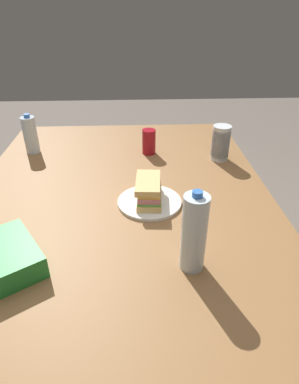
{
  "coord_description": "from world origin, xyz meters",
  "views": [
    {
      "loc": [
        -1.1,
        -0.06,
        1.42
      ],
      "look_at": [
        -0.05,
        -0.11,
        0.78
      ],
      "focal_mm": 30.87,
      "sensor_mm": 36.0,
      "label": 1
    }
  ],
  "objects_px": {
    "chip_bag": "(9,256)",
    "water_bottle_spare": "(30,135)",
    "sandwich": "(149,191)",
    "soda_can_red": "(149,142)",
    "plastic_cup_stack": "(221,143)",
    "dining_table": "(121,212)",
    "water_bottle_tall": "(194,233)",
    "paper_plate": "(150,202)"
  },
  "relations": [
    {
      "from": "chip_bag",
      "to": "water_bottle_spare",
      "type": "distance_m",
      "value": 0.82
    },
    {
      "from": "sandwich",
      "to": "soda_can_red",
      "type": "xyz_separation_m",
      "value": [
        0.45,
        -0.02,
        0.01
      ]
    },
    {
      "from": "plastic_cup_stack",
      "to": "water_bottle_spare",
      "type": "distance_m",
      "value": 0.92
    },
    {
      "from": "dining_table",
      "to": "water_bottle_tall",
      "type": "distance_m",
      "value": 0.49
    },
    {
      "from": "water_bottle_spare",
      "to": "water_bottle_tall",
      "type": "bearing_deg",
      "value": -141.45
    },
    {
      "from": "paper_plate",
      "to": "soda_can_red",
      "type": "bearing_deg",
      "value": -2.27
    },
    {
      "from": "plastic_cup_stack",
      "to": "water_bottle_spare",
      "type": "height_order",
      "value": "water_bottle_spare"
    },
    {
      "from": "paper_plate",
      "to": "sandwich",
      "type": "relative_size",
      "value": 1.29
    },
    {
      "from": "dining_table",
      "to": "water_bottle_spare",
      "type": "height_order",
      "value": "water_bottle_spare"
    },
    {
      "from": "dining_table",
      "to": "paper_plate",
      "type": "height_order",
      "value": "paper_plate"
    },
    {
      "from": "sandwich",
      "to": "plastic_cup_stack",
      "type": "distance_m",
      "value": 0.51
    },
    {
      "from": "chip_bag",
      "to": "water_bottle_tall",
      "type": "xyz_separation_m",
      "value": [
        -0.03,
        -0.53,
        0.09
      ]
    },
    {
      "from": "chip_bag",
      "to": "water_bottle_spare",
      "type": "xyz_separation_m",
      "value": [
        0.81,
        0.14,
        0.06
      ]
    },
    {
      "from": "plastic_cup_stack",
      "to": "dining_table",
      "type": "bearing_deg",
      "value": 124.74
    },
    {
      "from": "chip_bag",
      "to": "water_bottle_spare",
      "type": "bearing_deg",
      "value": 155.87
    },
    {
      "from": "dining_table",
      "to": "water_bottle_spare",
      "type": "relative_size",
      "value": 8.32
    },
    {
      "from": "water_bottle_tall",
      "to": "plastic_cup_stack",
      "type": "xyz_separation_m",
      "value": [
        0.71,
        -0.24,
        -0.04
      ]
    },
    {
      "from": "dining_table",
      "to": "paper_plate",
      "type": "relative_size",
      "value": 6.73
    },
    {
      "from": "soda_can_red",
      "to": "water_bottle_spare",
      "type": "relative_size",
      "value": 0.62
    },
    {
      "from": "sandwich",
      "to": "plastic_cup_stack",
      "type": "bearing_deg",
      "value": -43.73
    },
    {
      "from": "soda_can_red",
      "to": "water_bottle_tall",
      "type": "relative_size",
      "value": 0.48
    },
    {
      "from": "chip_bag",
      "to": "water_bottle_tall",
      "type": "bearing_deg",
      "value": 53.27
    },
    {
      "from": "paper_plate",
      "to": "water_bottle_tall",
      "type": "distance_m",
      "value": 0.38
    },
    {
      "from": "soda_can_red",
      "to": "plastic_cup_stack",
      "type": "height_order",
      "value": "plastic_cup_stack"
    },
    {
      "from": "dining_table",
      "to": "water_bottle_spare",
      "type": "distance_m",
      "value": 0.65
    },
    {
      "from": "plastic_cup_stack",
      "to": "water_bottle_spare",
      "type": "xyz_separation_m",
      "value": [
        0.12,
        0.91,
        0.01
      ]
    },
    {
      "from": "chip_bag",
      "to": "water_bottle_spare",
      "type": "relative_size",
      "value": 1.17
    },
    {
      "from": "sandwich",
      "to": "water_bottle_spare",
      "type": "relative_size",
      "value": 0.96
    },
    {
      "from": "sandwich",
      "to": "water_bottle_tall",
      "type": "bearing_deg",
      "value": -162.53
    },
    {
      "from": "chip_bag",
      "to": "dining_table",
      "type": "bearing_deg",
      "value": 105.81
    },
    {
      "from": "chip_bag",
      "to": "plastic_cup_stack",
      "type": "xyz_separation_m",
      "value": [
        0.69,
        -0.78,
        0.05
      ]
    },
    {
      "from": "dining_table",
      "to": "chip_bag",
      "type": "bearing_deg",
      "value": 139.59
    },
    {
      "from": "sandwich",
      "to": "water_bottle_spare",
      "type": "distance_m",
      "value": 0.75
    },
    {
      "from": "paper_plate",
      "to": "dining_table",
      "type": "bearing_deg",
      "value": 65.27
    },
    {
      "from": "dining_table",
      "to": "paper_plate",
      "type": "xyz_separation_m",
      "value": [
        -0.05,
        -0.11,
        0.08
      ]
    },
    {
      "from": "dining_table",
      "to": "chip_bag",
      "type": "distance_m",
      "value": 0.49
    },
    {
      "from": "soda_can_red",
      "to": "chip_bag",
      "type": "distance_m",
      "value": 0.89
    },
    {
      "from": "paper_plate",
      "to": "water_bottle_spare",
      "type": "distance_m",
      "value": 0.75
    },
    {
      "from": "soda_can_red",
      "to": "chip_bag",
      "type": "xyz_separation_m",
      "value": [
        -0.77,
        0.44,
        -0.03
      ]
    },
    {
      "from": "paper_plate",
      "to": "plastic_cup_stack",
      "type": "relative_size",
      "value": 1.45
    },
    {
      "from": "dining_table",
      "to": "soda_can_red",
      "type": "bearing_deg",
      "value": -17.75
    },
    {
      "from": "dining_table",
      "to": "sandwich",
      "type": "xyz_separation_m",
      "value": [
        -0.05,
        -0.11,
        0.13
      ]
    }
  ]
}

